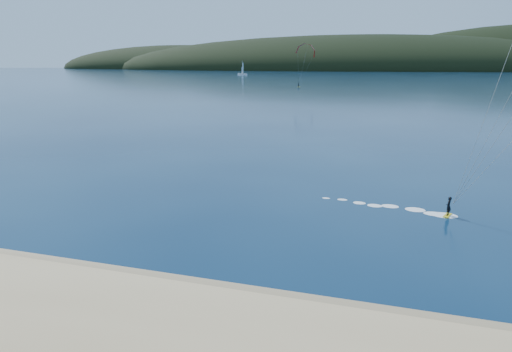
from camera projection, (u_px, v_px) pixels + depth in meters
The scene contains 5 objects.
ground at pixel (157, 344), 18.21m from camera, with size 1800.00×1800.00×0.00m, color #071C37.
wet_sand at pixel (199, 291), 22.37m from camera, with size 220.00×2.50×0.10m.
headland at pixel (379, 70), 709.52m from camera, with size 1200.00×310.00×140.00m.
kitesurfer_far at pixel (305, 54), 201.12m from camera, with size 9.65×7.64×18.95m.
sailboat at pixel (242, 74), 417.94m from camera, with size 9.30×6.08×13.42m.
Camera 1 is at (8.47, -13.94, 11.63)m, focal length 29.99 mm.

